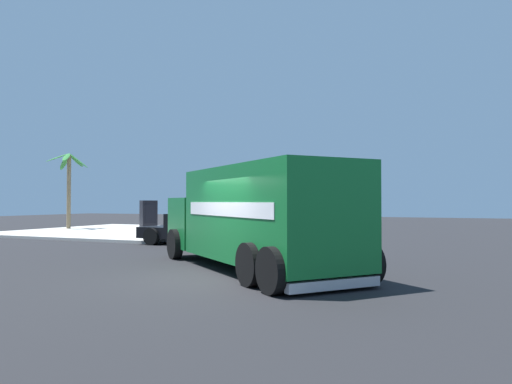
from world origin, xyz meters
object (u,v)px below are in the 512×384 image
at_px(delivery_truck, 254,217).
at_px(pickup_black, 196,228).
at_px(vending_machine_red, 148,216).
at_px(palm_tree_far, 69,179).

bearing_deg(delivery_truck, pickup_black, 42.08).
bearing_deg(vending_machine_red, palm_tree_far, 88.62).
height_order(delivery_truck, vending_machine_red, delivery_truck).
distance_m(delivery_truck, vending_machine_red, 16.53).
height_order(delivery_truck, pickup_black, delivery_truck).
xyz_separation_m(delivery_truck, palm_tree_far, (11.57, 18.44, 1.95)).
relative_size(vending_machine_red, palm_tree_far, 0.37).
bearing_deg(pickup_black, delivery_truck, -137.92).
height_order(delivery_truck, palm_tree_far, palm_tree_far).
distance_m(delivery_truck, pickup_black, 8.27).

